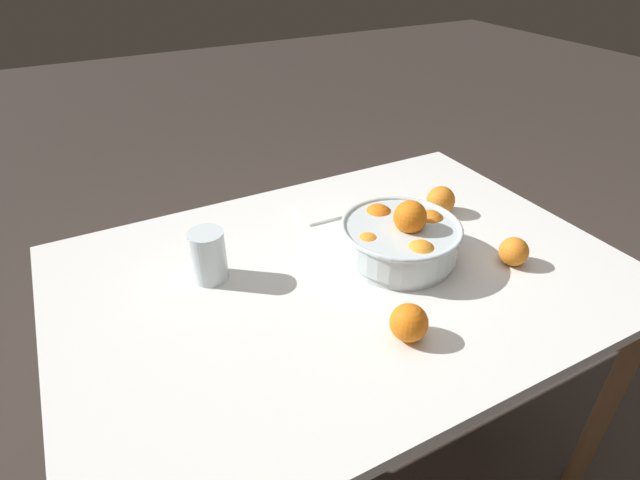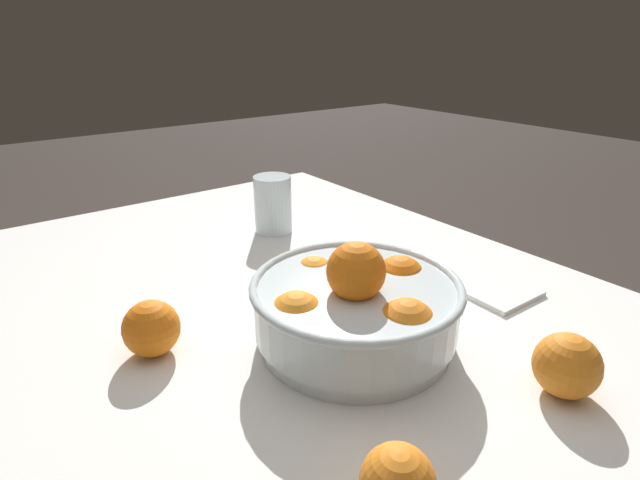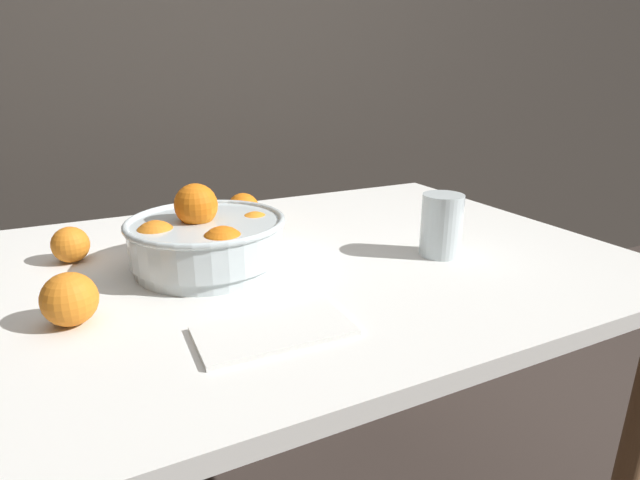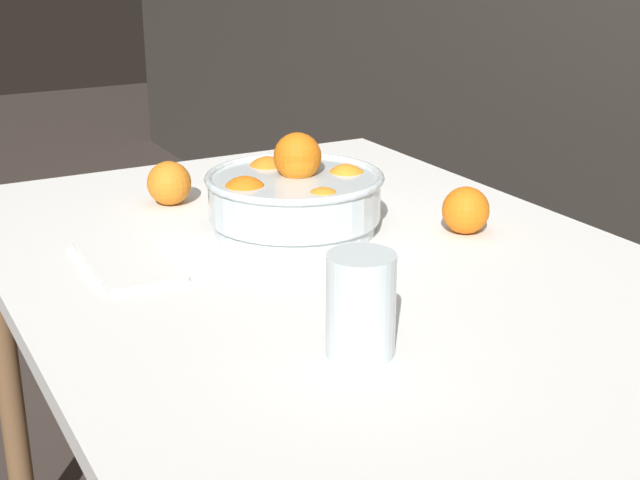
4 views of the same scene
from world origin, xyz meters
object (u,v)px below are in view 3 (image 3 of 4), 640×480
object	(u,v)px
juice_glass	(441,228)
fruit_bowl	(206,238)
orange_loose_front	(242,209)
orange_loose_aside	(70,299)
orange_loose_near_bowl	(71,245)

from	to	relation	value
juice_glass	fruit_bowl	bearing A→B (deg)	162.41
fruit_bowl	orange_loose_front	xyz separation A→B (m)	(0.14, 0.23, -0.02)
juice_glass	orange_loose_aside	bearing A→B (deg)	179.46
fruit_bowl	orange_loose_aside	size ratio (longest dim) A/B	3.69
orange_loose_front	orange_loose_aside	distance (m)	0.52
juice_glass	orange_loose_front	bearing A→B (deg)	127.76
orange_loose_front	orange_loose_aside	xyz separation A→B (m)	(-0.38, -0.37, 0.00)
orange_loose_front	orange_loose_near_bowl	bearing A→B (deg)	-166.58
juice_glass	orange_loose_near_bowl	bearing A→B (deg)	156.74
orange_loose_near_bowl	fruit_bowl	bearing A→B (deg)	-32.81
orange_loose_front	orange_loose_aside	size ratio (longest dim) A/B	0.98
fruit_bowl	orange_loose_near_bowl	size ratio (longest dim) A/B	4.18
orange_loose_near_bowl	orange_loose_front	bearing A→B (deg)	13.42
orange_loose_near_bowl	orange_loose_aside	xyz separation A→B (m)	(-0.01, -0.28, 0.00)
fruit_bowl	orange_loose_front	size ratio (longest dim) A/B	3.77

